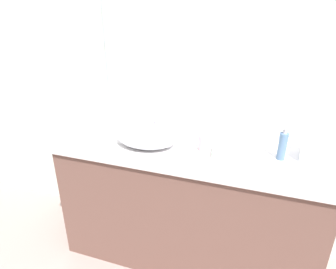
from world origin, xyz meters
name	(u,v)px	position (x,y,z in m)	size (l,w,h in m)	color
bathroom_wall_rear	(214,75)	(0.00, 0.73, 1.30)	(6.00, 0.06, 2.60)	silver
vanity_counter	(187,204)	(-0.08, 0.40, 0.45)	(1.74, 0.58, 0.90)	brown
wall_mirror_panel	(203,51)	(-0.08, 0.69, 1.46)	(1.43, 0.01, 1.12)	#B2BCC6
sink_basin	(146,137)	(-0.35, 0.35, 0.96)	(0.40, 0.29, 0.12)	silver
faucet	(155,123)	(-0.35, 0.51, 0.99)	(0.03, 0.12, 0.17)	silver
soap_dispenser	(283,145)	(0.47, 0.43, 0.99)	(0.05, 0.05, 0.21)	slate
lotion_bottle	(203,142)	(0.01, 0.39, 0.95)	(0.05, 0.05, 0.13)	#DF9DAC
tissue_box	(314,148)	(0.65, 0.48, 0.97)	(0.15, 0.15, 0.17)	silver
folded_hand_towel	(230,152)	(0.19, 0.38, 0.92)	(0.21, 0.13, 0.04)	#94AD98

